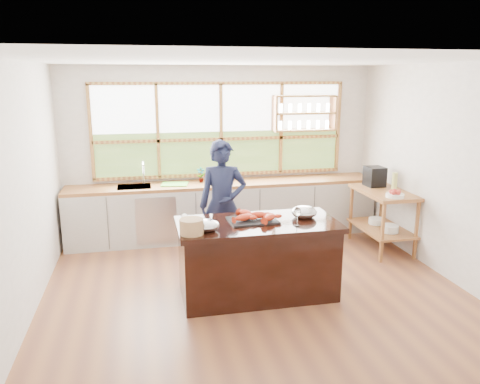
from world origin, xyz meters
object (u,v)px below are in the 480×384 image
object	(u,v)px
island	(257,258)
wicker_basket	(192,227)
espresso_machine	(375,176)
cook	(223,205)

from	to	relation	value
island	wicker_basket	size ratio (longest dim) A/B	7.18
wicker_basket	island	bearing A→B (deg)	18.14
espresso_machine	wicker_basket	distance (m)	3.41
espresso_machine	wicker_basket	size ratio (longest dim) A/B	1.15
espresso_machine	island	bearing A→B (deg)	-149.53
cook	wicker_basket	world-z (taller)	cook
island	espresso_machine	bearing A→B (deg)	32.66
cook	wicker_basket	distance (m)	1.31
wicker_basket	cook	bearing A→B (deg)	65.42
cook	espresso_machine	world-z (taller)	cook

